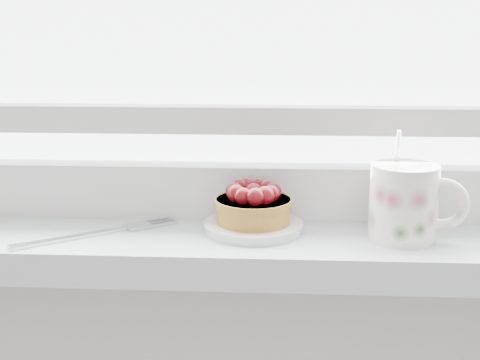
# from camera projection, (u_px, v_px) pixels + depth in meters

# --- Properties ---
(saucer) EXTENTS (0.12, 0.12, 0.01)m
(saucer) POSITION_uv_depth(u_px,v_px,m) (253.00, 227.00, 0.83)
(saucer) COLOR silver
(saucer) RESTS_ON windowsill
(raspberry_tart) EXTENTS (0.10, 0.10, 0.05)m
(raspberry_tart) POSITION_uv_depth(u_px,v_px,m) (253.00, 204.00, 0.82)
(raspberry_tart) COLOR #8E601E
(raspberry_tart) RESTS_ON saucer
(floral_mug) EXTENTS (0.12, 0.10, 0.13)m
(floral_mug) POSITION_uv_depth(u_px,v_px,m) (406.00, 201.00, 0.79)
(floral_mug) COLOR white
(floral_mug) RESTS_ON windowsill
(fork) EXTENTS (0.18, 0.14, 0.00)m
(fork) POSITION_uv_depth(u_px,v_px,m) (96.00, 233.00, 0.82)
(fork) COLOR silver
(fork) RESTS_ON windowsill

